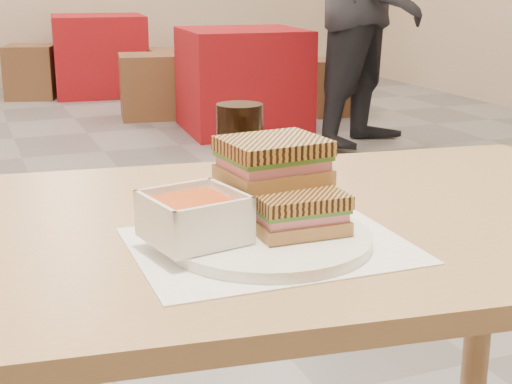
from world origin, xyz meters
name	(u,v)px	position (x,y,z in m)	size (l,w,h in m)	color
main_table	(263,292)	(0.06, -1.90, 0.64)	(1.28, 0.84, 0.75)	#A38153
tray_liner	(270,245)	(0.02, -2.01, 0.75)	(0.35, 0.27, 0.00)	white
plate	(269,239)	(0.02, -2.01, 0.76)	(0.26, 0.26, 0.01)	white
soup_bowl	(194,219)	(-0.07, -2.00, 0.79)	(0.13, 0.13, 0.06)	white
panini_lower	(297,211)	(0.06, -2.01, 0.79)	(0.12, 0.10, 0.05)	#AB7D4A
panini_upper	(273,160)	(0.05, -1.95, 0.85)	(0.14, 0.12, 0.06)	#AB7D4A
cola_glass	(240,153)	(0.06, -1.81, 0.82)	(0.07, 0.07, 0.15)	black
bg_table_1	(243,80)	(1.57, 2.19, 0.36)	(0.88, 0.88, 0.72)	maroon
bg_table_2	(100,55)	(0.94, 4.29, 0.36)	(0.91, 0.91, 0.72)	maroon
bg_chair_1l	(149,86)	(1.06, 2.93, 0.25)	(0.50, 0.50, 0.49)	brown
bg_chair_1r	(333,87)	(2.46, 2.54, 0.22)	(0.42, 0.42, 0.44)	brown
bg_chair_2l	(31,72)	(0.31, 4.27, 0.24)	(0.53, 0.53, 0.47)	brown
bg_chair_2r	(174,75)	(1.48, 3.70, 0.22)	(0.44, 0.44, 0.45)	brown
patron_b	(381,0)	(2.23, 1.44, 0.93)	(1.13, 1.07, 1.86)	black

